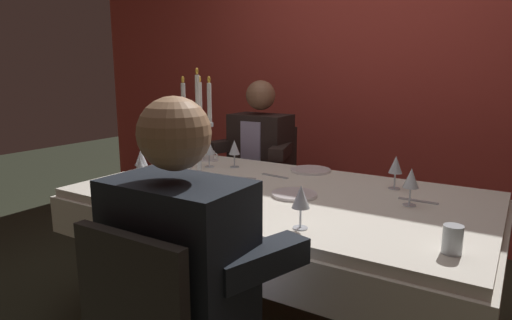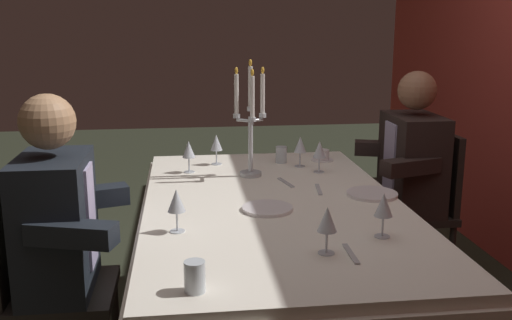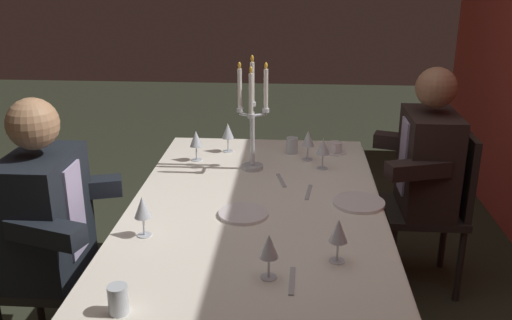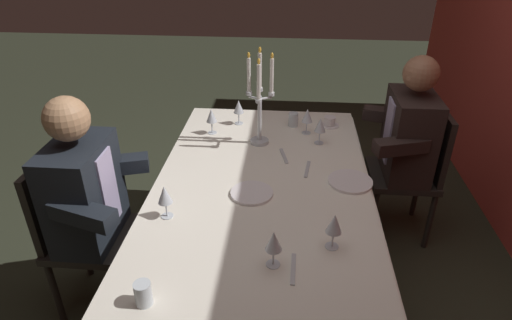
% 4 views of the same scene
% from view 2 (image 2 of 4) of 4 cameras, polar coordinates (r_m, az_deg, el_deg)
% --- Properties ---
extents(dining_table, '(1.94, 1.14, 0.74)m').
position_cam_2_polar(dining_table, '(2.58, 1.71, -6.62)').
color(dining_table, white).
rests_on(dining_table, ground_plane).
extents(candelabra, '(0.15, 0.17, 0.58)m').
position_cam_2_polar(candelabra, '(2.91, -0.53, 3.40)').
color(candelabra, silver).
rests_on(candelabra, dining_table).
extents(dinner_plate_0, '(0.21, 0.21, 0.01)m').
position_cam_2_polar(dinner_plate_0, '(2.44, 1.11, -4.70)').
color(dinner_plate_0, white).
rests_on(dinner_plate_0, dining_table).
extents(dinner_plate_1, '(0.23, 0.23, 0.01)m').
position_cam_2_polar(dinner_plate_1, '(2.69, 11.17, -3.23)').
color(dinner_plate_1, white).
rests_on(dinner_plate_1, dining_table).
extents(wine_glass_0, '(0.07, 0.07, 0.16)m').
position_cam_2_polar(wine_glass_0, '(2.18, -7.71, -4.06)').
color(wine_glass_0, silver).
rests_on(wine_glass_0, dining_table).
extents(wine_glass_1, '(0.07, 0.07, 0.16)m').
position_cam_2_polar(wine_glass_1, '(3.18, -3.86, 1.59)').
color(wine_glass_1, silver).
rests_on(wine_glass_1, dining_table).
extents(wine_glass_2, '(0.07, 0.07, 0.16)m').
position_cam_2_polar(wine_glass_2, '(3.02, 6.16, 0.92)').
color(wine_glass_2, silver).
rests_on(wine_glass_2, dining_table).
extents(wine_glass_3, '(0.07, 0.07, 0.16)m').
position_cam_2_polar(wine_glass_3, '(3.13, 4.30, 1.40)').
color(wine_glass_3, silver).
rests_on(wine_glass_3, dining_table).
extents(wine_glass_4, '(0.07, 0.07, 0.16)m').
position_cam_2_polar(wine_glass_4, '(3.02, -6.53, 0.95)').
color(wine_glass_4, silver).
rests_on(wine_glass_4, dining_table).
extents(wine_glass_5, '(0.07, 0.07, 0.16)m').
position_cam_2_polar(wine_glass_5, '(2.16, 12.26, -4.39)').
color(wine_glass_5, silver).
rests_on(wine_glass_5, dining_table).
extents(wine_glass_6, '(0.07, 0.07, 0.16)m').
position_cam_2_polar(wine_glass_6, '(1.97, 6.90, -5.89)').
color(wine_glass_6, silver).
rests_on(wine_glass_6, dining_table).
extents(water_tumbler_0, '(0.06, 0.06, 0.09)m').
position_cam_2_polar(water_tumbler_0, '(3.23, 2.46, 0.52)').
color(water_tumbler_0, silver).
rests_on(water_tumbler_0, dining_table).
extents(water_tumbler_1, '(0.06, 0.06, 0.09)m').
position_cam_2_polar(water_tumbler_1, '(1.73, -5.95, -11.17)').
color(water_tumbler_1, silver).
rests_on(water_tumbler_1, dining_table).
extents(coffee_cup_0, '(0.13, 0.12, 0.06)m').
position_cam_2_polar(coffee_cup_0, '(3.30, 6.45, 0.40)').
color(coffee_cup_0, white).
rests_on(coffee_cup_0, dining_table).
extents(fork_0, '(0.17, 0.02, 0.01)m').
position_cam_2_polar(fork_0, '(2.02, 9.17, -8.94)').
color(fork_0, '#B7B7BC').
rests_on(fork_0, dining_table).
extents(fork_1, '(0.17, 0.06, 0.01)m').
position_cam_2_polar(fork_1, '(2.84, 2.90, -2.19)').
color(fork_1, '#B7B7BC').
rests_on(fork_1, dining_table).
extents(fork_2, '(0.17, 0.04, 0.01)m').
position_cam_2_polar(fork_2, '(2.73, 6.09, -2.85)').
color(fork_2, '#B7B7BC').
rests_on(fork_2, dining_table).
extents(seated_diner_0, '(0.63, 0.48, 1.24)m').
position_cam_2_polar(seated_diner_0, '(3.38, 15.01, -0.22)').
color(seated_diner_0, black).
rests_on(seated_diner_0, ground_plane).
extents(seated_diner_1, '(0.63, 0.48, 1.24)m').
position_cam_2_polar(seated_diner_1, '(2.43, -18.95, -5.81)').
color(seated_diner_1, black).
rests_on(seated_diner_1, ground_plane).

